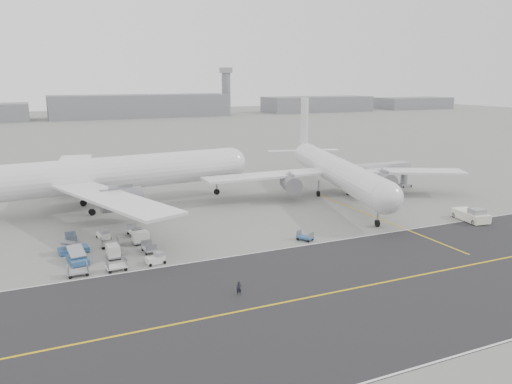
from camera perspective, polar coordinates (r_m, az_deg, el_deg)
name	(u,v)px	position (r m, az deg, el deg)	size (l,w,h in m)	color
ground	(229,251)	(71.28, -3.09, -6.77)	(700.00, 700.00, 0.00)	gray
taxiway	(327,294)	(58.40, 8.13, -11.44)	(220.00, 59.00, 0.03)	#2C2B2E
horizon_buildings	(125,117)	(328.11, -14.71, 8.24)	(520.00, 28.00, 28.00)	gray
control_tower	(226,90)	(350.48, -3.43, 11.56)	(7.00, 7.00, 31.25)	gray
airliner_a	(88,176)	(96.33, -18.69, 1.75)	(65.49, 64.49, 22.61)	white
airliner_b	(335,170)	(103.97, 8.98, 2.52)	(53.68, 54.92, 19.30)	white
pushback_tug	(471,215)	(93.26, 23.39, -2.45)	(4.01, 8.71, 2.45)	white
jet_bridge	(380,171)	(112.71, 14.02, 2.37)	(15.78, 3.14, 5.97)	gray
gse_cluster	(111,253)	(73.41, -16.27, -6.70)	(17.17, 21.11, 1.97)	#99999E
stray_dolly	(305,240)	(76.14, 5.62, -5.52)	(1.46, 2.38, 1.46)	silver
ground_crew_a	(239,288)	(57.22, -1.96, -10.95)	(0.60, 0.39, 1.64)	black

